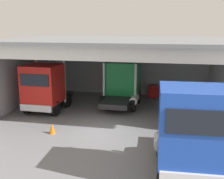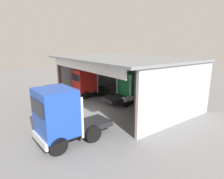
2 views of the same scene
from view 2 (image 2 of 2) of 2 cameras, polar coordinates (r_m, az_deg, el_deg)
The scene contains 8 objects.
ground_plane at distance 18.94m, azimuth -7.95°, elevation -6.37°, with size 80.00×80.00×0.00m, color slate.
workshop_shed at distance 21.09m, azimuth 4.78°, elevation 5.72°, with size 14.95×10.18×5.07m.
truck_red_center_right_bay at distance 23.70m, azimuth -7.77°, elevation 2.10°, with size 2.56×4.52×3.63m.
truck_green_left_bay at distance 21.25m, azimuth 5.40°, elevation 0.69°, with size 2.78×4.66×3.32m.
truck_blue_right_bay at distance 12.63m, azimuth -15.18°, elevation -7.65°, with size 2.83×5.19×3.76m.
oil_drum at distance 19.98m, azimuth 22.34°, elevation -4.84°, with size 0.58×0.58×0.91m, color gold.
tool_cart at distance 22.11m, azimuth 14.84°, elevation -2.43°, with size 0.90×0.60×1.00m, color red.
traffic_cone at distance 20.63m, azimuth -13.99°, elevation -4.16°, with size 0.36×0.36×0.56m, color orange.
Camera 2 is at (15.77, -8.32, 6.38)m, focal length 30.29 mm.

